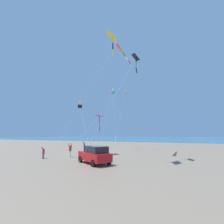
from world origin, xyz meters
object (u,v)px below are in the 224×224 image
(person_child_grey_jacket, at_px, (84,146))
(kite_windsock_orange_high_right, at_px, (122,51))
(kite_box_yellow_midlevel, at_px, (113,91))
(person_child_green_jacket, at_px, (43,152))
(kite_delta_red_high_left, at_px, (99,116))
(kite_delta_green_low_center, at_px, (113,36))
(kite_delta_teal_far_right, at_px, (136,57))
(cooler_box, at_px, (106,157))
(kite_delta_small_distant, at_px, (126,90))
(kite_delta_checkered_midright, at_px, (111,92))
(kite_box_white_trailing, at_px, (80,104))
(parked_car, at_px, (95,154))
(person_adult_flyer, at_px, (70,149))

(person_child_grey_jacket, distance_m, kite_windsock_orange_high_right, 19.92)
(person_child_grey_jacket, xyz_separation_m, kite_box_yellow_midlevel, (5.26, -3.89, 12.14))
(person_child_green_jacket, xyz_separation_m, kite_windsock_orange_high_right, (10.39, -7.12, 18.31))
(kite_delta_red_high_left, bearing_deg, kite_delta_green_low_center, -134.92)
(kite_windsock_orange_high_right, xyz_separation_m, kite_delta_teal_far_right, (-4.55, -4.12, -4.64))
(cooler_box, relative_size, kite_delta_small_distant, 0.04)
(kite_box_yellow_midlevel, xyz_separation_m, kite_delta_teal_far_right, (-9.82, -8.39, 1.39))
(kite_delta_checkered_midright, distance_m, kite_delta_teal_far_right, 18.45)
(cooler_box, relative_size, kite_box_white_trailing, 0.07)
(cooler_box, xyz_separation_m, kite_delta_red_high_left, (4.28, 3.57, 6.10))
(kite_delta_red_high_left, relative_size, kite_box_yellow_midlevel, 0.56)
(kite_box_white_trailing, bearing_deg, kite_windsock_orange_high_right, -52.47)
(person_child_grey_jacket, height_order, kite_box_white_trailing, kite_box_white_trailing)
(parked_car, height_order, person_adult_flyer, person_adult_flyer)
(kite_delta_checkered_midright, relative_size, kite_delta_teal_far_right, 1.00)
(person_adult_flyer, distance_m, kite_delta_checkered_midright, 22.57)
(person_child_grey_jacket, relative_size, kite_delta_checkered_midright, 0.12)
(person_child_grey_jacket, bearing_deg, kite_delta_green_low_center, -128.09)
(person_adult_flyer, relative_size, kite_delta_small_distant, 0.13)
(kite_delta_small_distant, relative_size, kite_delta_teal_far_right, 0.97)
(kite_windsock_orange_high_right, xyz_separation_m, kite_box_yellow_midlevel, (5.27, 4.27, -6.02))
(kite_box_yellow_midlevel, bearing_deg, kite_windsock_orange_high_right, -140.98)
(kite_delta_small_distant, bearing_deg, kite_box_white_trailing, 161.02)
(person_child_grey_jacket, bearing_deg, kite_delta_small_distant, -40.86)
(cooler_box, bearing_deg, kite_box_yellow_midlevel, 20.79)
(cooler_box, bearing_deg, kite_delta_checkered_midright, 23.50)
(person_child_green_jacket, relative_size, kite_delta_small_distant, 0.10)
(kite_box_white_trailing, xyz_separation_m, kite_delta_green_low_center, (-3.14, -7.68, 8.32))
(cooler_box, distance_m, kite_delta_small_distant, 19.82)
(cooler_box, xyz_separation_m, kite_delta_small_distant, (14.46, 2.37, 13.35))
(kite_box_yellow_midlevel, bearing_deg, person_child_green_jacket, 169.67)
(kite_delta_checkered_midright, height_order, kite_box_white_trailing, kite_delta_checkered_midright)
(kite_delta_red_high_left, relative_size, kite_delta_teal_far_right, 0.51)
(person_child_grey_jacket, distance_m, kite_delta_teal_far_right, 18.83)
(parked_car, bearing_deg, person_child_green_jacket, 89.65)
(kite_delta_small_distant, relative_size, kite_windsock_orange_high_right, 0.74)
(kite_delta_teal_far_right, height_order, kite_delta_green_low_center, kite_delta_green_low_center)
(person_child_green_jacket, distance_m, kite_box_yellow_midlevel, 20.11)
(parked_car, height_order, person_child_grey_jacket, parked_car)
(person_child_grey_jacket, height_order, kite_windsock_orange_high_right, kite_windsock_orange_high_right)
(cooler_box, bearing_deg, kite_delta_red_high_left, 39.84)
(kite_delta_small_distant, xyz_separation_m, kite_delta_checkered_midright, (2.88, 5.17, 1.08))
(cooler_box, height_order, person_child_grey_jacket, person_child_grey_jacket)
(kite_box_white_trailing, distance_m, kite_windsock_orange_high_right, 13.18)
(person_child_grey_jacket, height_order, kite_delta_red_high_left, kite_delta_red_high_left)
(kite_windsock_orange_high_right, height_order, kite_box_yellow_midlevel, kite_windsock_orange_high_right)
(person_child_grey_jacket, bearing_deg, kite_delta_teal_far_right, -110.36)
(kite_box_yellow_midlevel, height_order, kite_delta_green_low_center, kite_delta_green_low_center)
(person_child_grey_jacket, bearing_deg, cooler_box, -129.91)
(person_child_green_jacket, xyz_separation_m, kite_box_white_trailing, (5.80, -1.15, 7.50))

